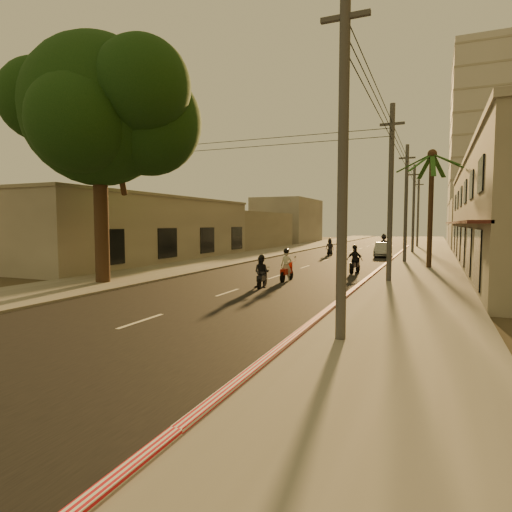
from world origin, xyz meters
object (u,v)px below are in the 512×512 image
(broadleaf_tree, at_px, (107,112))
(parked_car, at_px, (383,250))
(palm_tree, at_px, (432,161))
(scooter_far_a, at_px, (330,248))
(scooter_far_b, at_px, (384,244))
(scooter_red, at_px, (286,267))
(scooter_mid_b, at_px, (355,260))
(scooter_mid_a, at_px, (262,273))

(broadleaf_tree, bearing_deg, parked_car, 65.80)
(palm_tree, bearing_deg, parked_car, 112.52)
(scooter_far_a, xyz_separation_m, scooter_far_b, (4.30, 6.11, 0.16))
(palm_tree, distance_m, scooter_far_a, 14.58)
(palm_tree, distance_m, scooter_red, 13.30)
(broadleaf_tree, distance_m, scooter_mid_b, 16.06)
(broadleaf_tree, relative_size, scooter_red, 6.77)
(scooter_mid_b, bearing_deg, scooter_mid_a, -102.98)
(broadleaf_tree, height_order, parked_car, broadleaf_tree)
(scooter_mid_a, bearing_deg, palm_tree, 51.42)
(scooter_far_b, bearing_deg, parked_car, -89.71)
(broadleaf_tree, xyz_separation_m, scooter_mid_b, (10.45, 9.47, -7.69))
(scooter_mid_a, xyz_separation_m, parked_car, (3.14, 21.79, -0.07))
(parked_car, bearing_deg, scooter_mid_a, -100.56)
(scooter_mid_a, height_order, scooter_far_a, scooter_far_a)
(broadleaf_tree, bearing_deg, palm_tree, 43.48)
(scooter_far_a, bearing_deg, scooter_mid_b, -72.55)
(scooter_mid_a, bearing_deg, scooter_far_a, 86.71)
(scooter_mid_b, distance_m, scooter_far_b, 20.09)
(scooter_far_b, height_order, parked_car, scooter_far_b)
(scooter_far_b, xyz_separation_m, parked_car, (0.60, -5.99, -0.25))
(scooter_mid_a, xyz_separation_m, scooter_far_a, (-1.76, 21.67, 0.02))
(scooter_red, relative_size, scooter_far_a, 1.06)
(palm_tree, height_order, scooter_mid_b, palm_tree)
(parked_car, bearing_deg, scooter_mid_b, -92.91)
(scooter_mid_a, height_order, scooter_far_b, scooter_far_b)
(broadleaf_tree, bearing_deg, scooter_mid_a, 13.35)
(scooter_mid_b, height_order, scooter_far_b, scooter_far_b)
(scooter_mid_a, distance_m, parked_car, 22.02)
(scooter_mid_a, distance_m, scooter_far_b, 27.90)
(scooter_mid_b, bearing_deg, broadleaf_tree, -129.51)
(scooter_red, xyz_separation_m, scooter_mid_a, (-0.34, -2.62, -0.04))
(scooter_far_a, distance_m, parked_car, 4.90)
(scooter_mid_a, relative_size, parked_car, 0.40)
(palm_tree, height_order, scooter_far_b, palm_tree)
(scooter_red, height_order, scooter_far_a, scooter_red)
(broadleaf_tree, xyz_separation_m, scooter_mid_a, (7.45, 1.77, -7.75))
(scooter_far_b, bearing_deg, scooter_red, -100.42)
(scooter_mid_b, bearing_deg, parked_car, 97.79)
(palm_tree, distance_m, parked_car, 12.35)
(scooter_mid_a, relative_size, scooter_far_b, 0.80)
(palm_tree, bearing_deg, scooter_red, -125.76)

